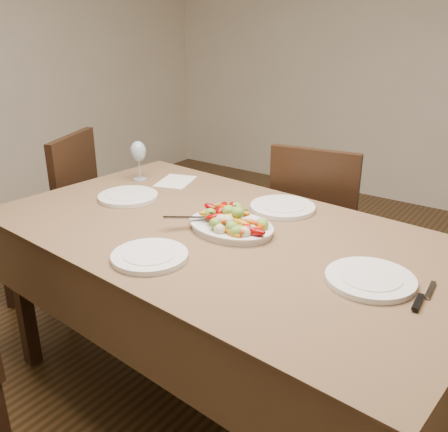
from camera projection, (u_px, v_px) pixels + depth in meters
floor at (191, 405)px, 2.08m from camera, size 6.00×6.00×0.00m
wall_back at (435, 32)px, 3.82m from camera, size 5.00×0.02×2.80m
dining_table at (224, 317)px, 2.01m from camera, size 1.92×1.18×0.76m
chair_far at (320, 231)px, 2.59m from camera, size 0.48×0.48×0.95m
chair_left at (48, 219)px, 2.74m from camera, size 0.55×0.55×0.95m
serving_platter at (231, 228)px, 1.87m from camera, size 0.35×0.27×0.02m
roasted_vegetables at (231, 214)px, 1.85m from camera, size 0.29×0.21×0.09m
serving_spoon at (211, 217)px, 1.87m from camera, size 0.25×0.23×0.03m
plate_left at (128, 197)px, 2.21m from camera, size 0.26×0.26×0.02m
plate_right at (370, 279)px, 1.51m from camera, size 0.27×0.27×0.02m
plate_far at (283, 207)px, 2.08m from camera, size 0.27×0.27×0.02m
plate_near at (150, 256)px, 1.66m from camera, size 0.26×0.26×0.02m
wine_glass at (139, 160)px, 2.43m from camera, size 0.08×0.08×0.20m
menu_card at (176, 181)px, 2.44m from camera, size 0.21×0.25×0.00m
table_knife at (423, 297)px, 1.42m from camera, size 0.03×0.20×0.01m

